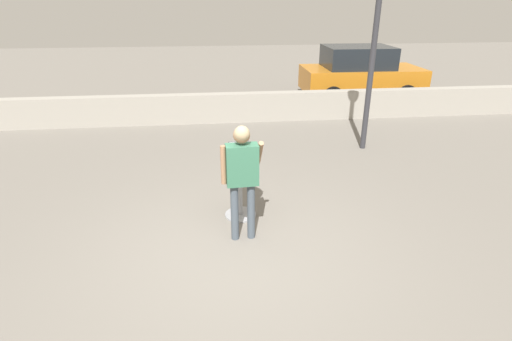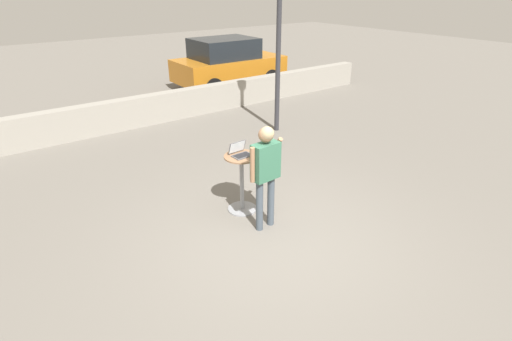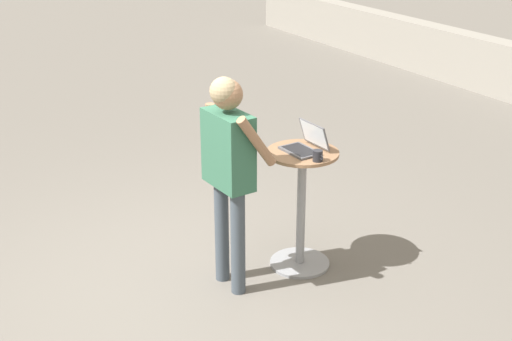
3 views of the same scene
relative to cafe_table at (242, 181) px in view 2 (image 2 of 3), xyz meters
The scene contains 8 objects.
ground_plane 1.15m from the cafe_table, 97.23° to the right, with size 50.00×50.00×0.00m, color slate.
pavement_kerb 5.21m from the cafe_table, 91.40° to the left, with size 17.22×0.35×0.78m.
cafe_table is the anchor object (origin of this frame).
laptop 0.50m from the cafe_table, 94.84° to the left, with size 0.32×0.29×0.22m.
coffee_mug 0.54m from the cafe_table, ahead, with size 0.11×0.07×0.09m.
standing_person 0.83m from the cafe_table, 91.34° to the right, with size 0.57×0.38×1.68m.
parked_car_near_street 8.69m from the cafe_table, 58.32° to the left, with size 3.89×2.06×1.72m.
street_lamp 4.53m from the cafe_table, 42.34° to the left, with size 0.32×0.32×3.84m.
Camera 2 is at (-3.19, -3.82, 3.53)m, focal length 28.00 mm.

